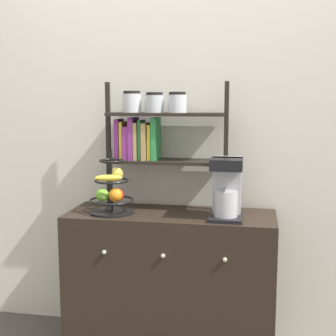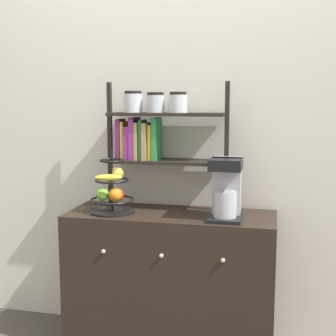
% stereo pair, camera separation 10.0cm
% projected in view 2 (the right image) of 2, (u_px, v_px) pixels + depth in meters
% --- Properties ---
extents(wall_back, '(7.00, 0.05, 2.60)m').
position_uv_depth(wall_back, '(180.00, 118.00, 2.75)').
color(wall_back, silver).
rests_on(wall_back, ground_plane).
extents(sideboard, '(1.15, 0.44, 0.78)m').
position_uv_depth(sideboard, '(171.00, 281.00, 2.63)').
color(sideboard, black).
rests_on(sideboard, ground_plane).
extents(coffee_maker, '(0.17, 0.22, 0.32)m').
position_uv_depth(coffee_maker, '(226.00, 188.00, 2.44)').
color(coffee_maker, black).
rests_on(coffee_maker, sideboard).
extents(fruit_stand, '(0.25, 0.25, 0.35)m').
position_uv_depth(fruit_stand, '(112.00, 192.00, 2.57)').
color(fruit_stand, black).
rests_on(fruit_stand, sideboard).
extents(shelf_hutch, '(0.70, 0.20, 0.72)m').
position_uv_depth(shelf_hutch, '(152.00, 131.00, 2.65)').
color(shelf_hutch, black).
rests_on(shelf_hutch, sideboard).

